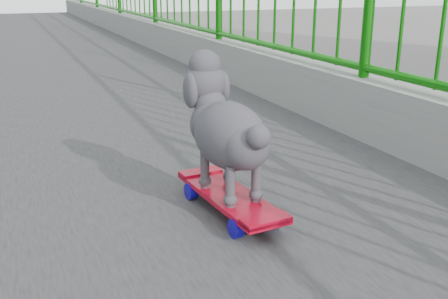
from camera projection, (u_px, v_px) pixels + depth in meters
railing at (94, 119)px, 2.25m from camera, size 3.00×24.00×1.42m
skateboard at (230, 198)px, 1.84m from camera, size 0.21×0.56×0.07m
poodle at (226, 127)px, 1.78m from camera, size 0.25×0.52×0.43m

